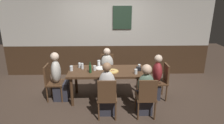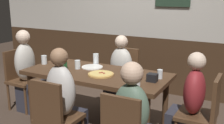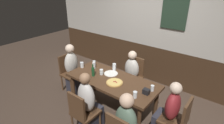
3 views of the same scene
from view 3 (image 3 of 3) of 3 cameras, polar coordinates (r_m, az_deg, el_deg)
ground_plane at (r=3.92m, az=0.08°, el=-14.84°), size 12.00×12.00×0.00m
wall_back at (r=4.59m, az=13.08°, el=9.09°), size 6.40×0.13×2.60m
dining_table at (r=3.54m, az=0.09°, el=-6.64°), size 1.80×0.80×0.74m
chair_mid_far at (r=4.20m, az=6.97°, el=-3.86°), size 0.40×0.40×0.88m
chair_mid_near at (r=3.15m, az=-9.43°, el=-15.21°), size 0.40×0.40×0.88m
chair_head_east at (r=3.16m, az=20.15°, el=-16.52°), size 0.40×0.40×0.88m
chair_head_west at (r=4.44m, az=-13.44°, el=-2.72°), size 0.40×0.40×0.88m
person_mid_far at (r=4.10m, az=5.74°, el=-5.14°), size 0.34×0.37×1.11m
person_mid_near at (r=3.23m, az=-7.29°, el=-13.90°), size 0.34×0.37×1.17m
person_head_east at (r=3.21m, az=17.24°, el=-15.94°), size 0.37×0.34×1.12m
person_head_west at (r=4.33m, az=-12.10°, el=-3.26°), size 0.37×0.34×1.19m
pizza at (r=3.37m, az=0.79°, el=-6.46°), size 0.31×0.31×0.03m
beer_glass_tall at (r=4.00m, az=-5.63°, el=-0.55°), size 0.07×0.07×0.12m
tumbler_water at (r=3.64m, az=-3.36°, el=-3.23°), size 0.07×0.07×0.11m
pint_glass_pale at (r=3.89m, az=-5.72°, el=-1.20°), size 0.06×0.06×0.14m
pint_glass_stout at (r=3.80m, az=0.73°, el=-1.70°), size 0.08×0.08×0.15m
tumbler_short at (r=3.00m, az=7.26°, el=-10.34°), size 0.07×0.07×0.11m
beer_glass_half at (r=3.21m, az=12.60°, el=-8.16°), size 0.06×0.06×0.11m
pint_glass_amber at (r=3.97m, az=-9.48°, el=-0.95°), size 0.07×0.07×0.12m
beer_bottle_green at (r=3.58m, az=-6.00°, el=-2.99°), size 0.06×0.06×0.25m
plate_white_large at (r=3.68m, az=-0.32°, el=-3.65°), size 0.28×0.28×0.01m
condiment_caddy at (r=3.12m, az=10.75°, el=-9.14°), size 0.11×0.09×0.09m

